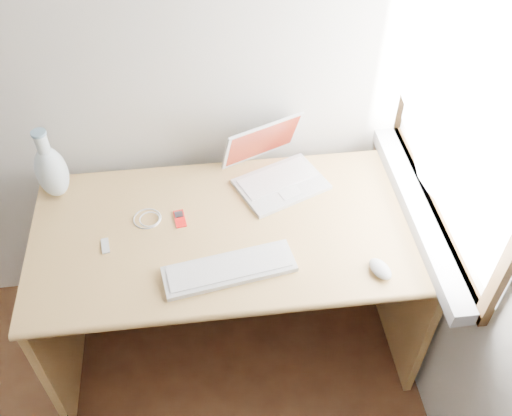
{
  "coord_description": "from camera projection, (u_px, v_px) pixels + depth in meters",
  "views": [
    {
      "loc": [
        0.92,
        -0.07,
        2.3
      ],
      "look_at": [
        1.09,
        1.35,
        0.83
      ],
      "focal_mm": 40.0,
      "sensor_mm": 36.0,
      "label": 1
    }
  ],
  "objects": [
    {
      "name": "external_keyboard",
      "position": [
        229.0,
        269.0,
        1.93
      ],
      "size": [
        0.46,
        0.21,
        0.02
      ],
      "rotation": [
        0.0,
        0.0,
        0.17
      ],
      "color": "silver",
      "rests_on": "desk"
    },
    {
      "name": "desk",
      "position": [
        230.0,
        248.0,
        2.29
      ],
      "size": [
        1.44,
        0.72,
        0.76
      ],
      "color": "tan",
      "rests_on": "floor"
    },
    {
      "name": "window",
      "position": [
        459.0,
        100.0,
        1.75
      ],
      "size": [
        0.11,
        0.99,
        1.1
      ],
      "color": "white",
      "rests_on": "right_wall"
    },
    {
      "name": "remote",
      "position": [
        105.0,
        246.0,
        2.01
      ],
      "size": [
        0.04,
        0.07,
        0.01
      ],
      "primitive_type": "cube",
      "rotation": [
        0.0,
        0.0,
        0.15
      ],
      "color": "silver",
      "rests_on": "desk"
    },
    {
      "name": "cable_coil",
      "position": [
        147.0,
        219.0,
        2.1
      ],
      "size": [
        0.11,
        0.11,
        0.01
      ],
      "primitive_type": "torus",
      "rotation": [
        0.0,
        0.0,
        0.01
      ],
      "color": "silver",
      "rests_on": "desk"
    },
    {
      "name": "laptop",
      "position": [
        280.0,
        169.0,
        2.22
      ],
      "size": [
        0.39,
        0.38,
        0.22
      ],
      "rotation": [
        0.0,
        0.0,
        0.4
      ],
      "color": "silver",
      "rests_on": "desk"
    },
    {
      "name": "vase",
      "position": [
        51.0,
        170.0,
        2.11
      ],
      "size": [
        0.12,
        0.12,
        0.3
      ],
      "color": "white",
      "rests_on": "desk"
    },
    {
      "name": "mouse",
      "position": [
        380.0,
        269.0,
        1.92
      ],
      "size": [
        0.09,
        0.11,
        0.03
      ],
      "primitive_type": "ellipsoid",
      "rotation": [
        0.0,
        0.0,
        0.38
      ],
      "color": "silver",
      "rests_on": "desk"
    },
    {
      "name": "ipod",
      "position": [
        180.0,
        219.0,
        2.1
      ],
      "size": [
        0.05,
        0.09,
        0.01
      ],
      "rotation": [
        0.0,
        0.0,
        0.14
      ],
      "color": "red",
      "rests_on": "desk"
    }
  ]
}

